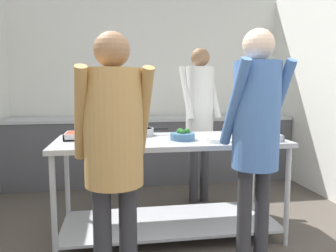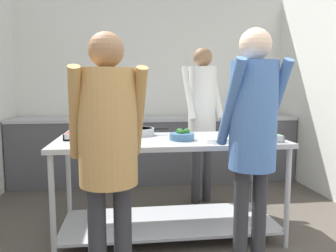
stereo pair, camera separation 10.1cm
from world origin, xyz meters
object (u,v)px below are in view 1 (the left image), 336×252
Objects in this scene: guest_serving_right at (114,140)px; water_bottle at (260,109)px; sauce_pan at (140,131)px; serving_tray_vegetables at (90,135)px; serving_tray_roast at (254,137)px; guest_serving_left at (256,126)px; cook_behind_counter at (200,107)px; plate_stack at (216,140)px; broccoli_bowl at (183,136)px.

guest_serving_right reaches higher than water_bottle.
water_bottle is (1.89, 1.53, 0.09)m from sauce_pan.
guest_serving_right is at bearing -77.86° from serving_tray_vegetables.
sauce_pan is 1.03m from serving_tray_roast.
guest_serving_left is 1.04× the size of guest_serving_right.
sauce_pan is 1.86× the size of water_bottle.
cook_behind_counter is at bearing 29.68° from serving_tray_vegetables.
serving_tray_roast is at bearing -23.05° from sauce_pan.
sauce_pan is at bearing 142.66° from plate_stack.
serving_tray_roast is at bearing -76.78° from cook_behind_counter.
guest_serving_left is at bearing -77.90° from plate_stack.
guest_serving_right is (-1.19, -0.69, 0.11)m from serving_tray_roast.
sauce_pan reaches higher than serving_tray_vegetables.
plate_stack is (0.26, -0.13, -0.02)m from broccoli_bowl.
guest_serving_right is at bearing -120.06° from cook_behind_counter.
serving_tray_roast is 1.38m from guest_serving_right.
broccoli_bowl is 0.98m from cook_behind_counter.
cook_behind_counter reaches higher than water_bottle.
cook_behind_counter is 8.10× the size of water_bottle.
water_bottle is at bearing 38.98° from sauce_pan.
water_bottle is at bearing 64.72° from guest_serving_left.
guest_serving_left reaches higher than serving_tray_roast.
guest_serving_left is (0.71, -0.97, 0.16)m from sauce_pan.
cook_behind_counter reaches higher than sauce_pan.
cook_behind_counter reaches higher than broccoli_bowl.
guest_serving_right reaches higher than serving_tray_roast.
guest_serving_right is at bearing -149.83° from serving_tray_roast.
guest_serving_left is at bearing -90.48° from cook_behind_counter.
broccoli_bowl is at bearing -15.39° from serving_tray_vegetables.
plate_stack is at bearing -123.05° from water_bottle.
water_bottle is (1.17, 0.97, -0.10)m from cook_behind_counter.
guest_serving_left reaches higher than plate_stack.
serving_tray_vegetables is at bearing -150.32° from cook_behind_counter.
plate_stack is 0.14× the size of guest_serving_right.
plate_stack is 2.38m from water_bottle.
guest_serving_left reaches higher than serving_tray_vegetables.
broccoli_bowl is 2.42m from water_bottle.
sauce_pan reaches higher than serving_tray_roast.
broccoli_bowl is 0.12× the size of guest_serving_left.
serving_tray_vegetables is 0.24× the size of cook_behind_counter.
guest_serving_right is 1.92m from cook_behind_counter.
serving_tray_roast is 0.64m from guest_serving_left.
sauce_pan is at bearing 136.70° from broccoli_bowl.
serving_tray_vegetables is 1.37m from cook_behind_counter.
guest_serving_left is 0.96m from guest_serving_right.
serving_tray_vegetables is 1.98× the size of broccoli_bowl.
guest_serving_left is at bearing -115.28° from water_bottle.
serving_tray_roast is (0.61, -0.08, -0.01)m from broccoli_bowl.
guest_serving_left is (-0.24, -0.57, 0.17)m from serving_tray_roast.
broccoli_bowl is at bearing -129.91° from water_bottle.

